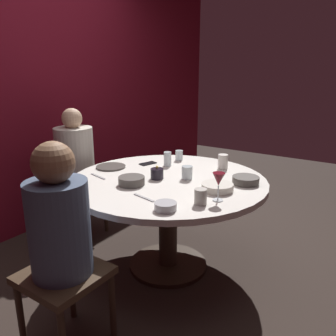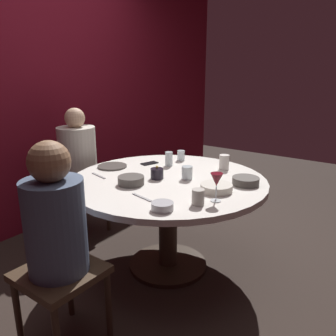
{
  "view_description": "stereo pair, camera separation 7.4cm",
  "coord_description": "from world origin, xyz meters",
  "px_view_note": "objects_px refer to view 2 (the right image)",
  "views": [
    {
      "loc": [
        -1.96,
        -1.33,
        1.49
      ],
      "look_at": [
        0.0,
        0.0,
        0.8
      ],
      "focal_mm": 36.59,
      "sensor_mm": 36.0,
      "label": 1
    },
    {
      "loc": [
        -1.92,
        -1.39,
        1.49
      ],
      "look_at": [
        0.0,
        0.0,
        0.8
      ],
      "focal_mm": 36.59,
      "sensor_mm": 36.0,
      "label": 2
    }
  ],
  "objects_px": {
    "seated_diner_left": "(56,226)",
    "candle_holder": "(157,174)",
    "cup_by_right_diner": "(181,155)",
    "seated_diner_back": "(78,158)",
    "cup_near_candle": "(187,173)",
    "cup_center_front": "(224,162)",
    "bowl_salad_center": "(246,181)",
    "bowl_serving_large": "(162,206)",
    "bowl_sauce_side": "(216,188)",
    "wine_glass": "(217,181)",
    "cell_phone": "(149,163)",
    "cup_by_left_diner": "(169,159)",
    "dinner_plate": "(112,166)",
    "cup_far_edge": "(198,197)",
    "dining_table": "(168,196)",
    "bowl_small_white": "(131,180)"
  },
  "relations": [
    {
      "from": "seated_diner_left",
      "to": "candle_holder",
      "type": "xyz_separation_m",
      "value": [
        0.92,
        0.06,
        0.04
      ]
    },
    {
      "from": "candle_holder",
      "to": "cup_by_right_diner",
      "type": "distance_m",
      "value": 0.55
    },
    {
      "from": "seated_diner_back",
      "to": "candle_holder",
      "type": "distance_m",
      "value": 0.93
    },
    {
      "from": "candle_holder",
      "to": "cup_near_candle",
      "type": "height_order",
      "value": "candle_holder"
    },
    {
      "from": "candle_holder",
      "to": "cup_center_front",
      "type": "height_order",
      "value": "cup_center_front"
    },
    {
      "from": "bowl_salad_center",
      "to": "cup_center_front",
      "type": "xyz_separation_m",
      "value": [
        0.25,
        0.29,
        0.03
      ]
    },
    {
      "from": "bowl_serving_large",
      "to": "bowl_sauce_side",
      "type": "relative_size",
      "value": 0.61
    },
    {
      "from": "wine_glass",
      "to": "cell_phone",
      "type": "height_order",
      "value": "wine_glass"
    },
    {
      "from": "seated_diner_back",
      "to": "cup_by_right_diner",
      "type": "relative_size",
      "value": 13.34
    },
    {
      "from": "seated_diner_left",
      "to": "cup_center_front",
      "type": "height_order",
      "value": "seated_diner_left"
    },
    {
      "from": "candle_holder",
      "to": "bowl_serving_large",
      "type": "bearing_deg",
      "value": -139.3
    },
    {
      "from": "bowl_sauce_side",
      "to": "cup_by_left_diner",
      "type": "xyz_separation_m",
      "value": [
        0.31,
        0.61,
        0.03
      ]
    },
    {
      "from": "dinner_plate",
      "to": "cup_by_right_diner",
      "type": "bearing_deg",
      "value": -33.56
    },
    {
      "from": "candle_holder",
      "to": "cup_far_edge",
      "type": "xyz_separation_m",
      "value": [
        -0.25,
        -0.5,
        0.01
      ]
    },
    {
      "from": "cup_by_right_diner",
      "to": "cup_near_candle",
      "type": "bearing_deg",
      "value": -141.33
    },
    {
      "from": "bowl_salad_center",
      "to": "cup_by_right_diner",
      "type": "xyz_separation_m",
      "value": [
        0.28,
        0.72,
        0.02
      ]
    },
    {
      "from": "candle_holder",
      "to": "wine_glass",
      "type": "relative_size",
      "value": 0.56
    },
    {
      "from": "candle_holder",
      "to": "cup_by_left_diner",
      "type": "height_order",
      "value": "cup_by_left_diner"
    },
    {
      "from": "wine_glass",
      "to": "cup_center_front",
      "type": "distance_m",
      "value": 0.7
    },
    {
      "from": "candle_holder",
      "to": "bowl_serving_large",
      "type": "relative_size",
      "value": 0.77
    },
    {
      "from": "bowl_sauce_side",
      "to": "cup_by_left_diner",
      "type": "relative_size",
      "value": 1.81
    },
    {
      "from": "bowl_salad_center",
      "to": "bowl_sauce_side",
      "type": "distance_m",
      "value": 0.26
    },
    {
      "from": "cup_center_front",
      "to": "cup_far_edge",
      "type": "distance_m",
      "value": 0.78
    },
    {
      "from": "seated_diner_back",
      "to": "dinner_plate",
      "type": "relative_size",
      "value": 4.94
    },
    {
      "from": "cell_phone",
      "to": "cup_far_edge",
      "type": "relative_size",
      "value": 1.49
    },
    {
      "from": "bowl_sauce_side",
      "to": "cup_by_right_diner",
      "type": "xyz_separation_m",
      "value": [
        0.51,
        0.62,
        0.02
      ]
    },
    {
      "from": "dining_table",
      "to": "cup_center_front",
      "type": "height_order",
      "value": "cup_center_front"
    },
    {
      "from": "bowl_serving_large",
      "to": "cup_center_front",
      "type": "xyz_separation_m",
      "value": [
        0.94,
        0.09,
        0.04
      ]
    },
    {
      "from": "cup_by_left_diner",
      "to": "cup_by_right_diner",
      "type": "bearing_deg",
      "value": 3.63
    },
    {
      "from": "seated_diner_left",
      "to": "bowl_sauce_side",
      "type": "distance_m",
      "value": 1.03
    },
    {
      "from": "dinner_plate",
      "to": "cup_near_candle",
      "type": "bearing_deg",
      "value": -81.79
    },
    {
      "from": "bowl_serving_large",
      "to": "cup_by_left_diner",
      "type": "height_order",
      "value": "cup_by_left_diner"
    },
    {
      "from": "dinner_plate",
      "to": "candle_holder",
      "type": "bearing_deg",
      "value": -93.09
    },
    {
      "from": "wine_glass",
      "to": "seated_diner_left",
      "type": "bearing_deg",
      "value": 147.85
    },
    {
      "from": "dinner_plate",
      "to": "cup_by_left_diner",
      "type": "bearing_deg",
      "value": -48.58
    },
    {
      "from": "wine_glass",
      "to": "bowl_salad_center",
      "type": "distance_m",
      "value": 0.41
    },
    {
      "from": "candle_holder",
      "to": "bowl_sauce_side",
      "type": "distance_m",
      "value": 0.48
    },
    {
      "from": "candle_holder",
      "to": "bowl_small_white",
      "type": "relative_size",
      "value": 0.54
    },
    {
      "from": "bowl_sauce_side",
      "to": "cup_near_candle",
      "type": "relative_size",
      "value": 2.22
    },
    {
      "from": "dinner_plate",
      "to": "cup_center_front",
      "type": "distance_m",
      "value": 0.9
    },
    {
      "from": "bowl_salad_center",
      "to": "bowl_small_white",
      "type": "bearing_deg",
      "value": 125.77
    },
    {
      "from": "seated_diner_left",
      "to": "seated_diner_back",
      "type": "xyz_separation_m",
      "value": [
        0.97,
        1.0,
        -0.0
      ]
    },
    {
      "from": "dinner_plate",
      "to": "bowl_sauce_side",
      "type": "bearing_deg",
      "value": -90.5
    },
    {
      "from": "candle_holder",
      "to": "cup_near_candle",
      "type": "bearing_deg",
      "value": -56.13
    },
    {
      "from": "dining_table",
      "to": "candle_holder",
      "type": "xyz_separation_m",
      "value": [
        -0.05,
        0.06,
        0.17
      ]
    },
    {
      "from": "bowl_small_white",
      "to": "cup_by_right_diner",
      "type": "distance_m",
      "value": 0.74
    },
    {
      "from": "bowl_serving_large",
      "to": "cup_near_candle",
      "type": "xyz_separation_m",
      "value": [
        0.56,
        0.2,
        0.02
      ]
    },
    {
      "from": "seated_diner_back",
      "to": "cell_phone",
      "type": "height_order",
      "value": "seated_diner_back"
    },
    {
      "from": "cup_by_left_diner",
      "to": "cup_center_front",
      "type": "bearing_deg",
      "value": -68.02
    },
    {
      "from": "cup_by_left_diner",
      "to": "cup_center_front",
      "type": "xyz_separation_m",
      "value": [
        0.17,
        -0.42,
        0.0
      ]
    }
  ]
}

